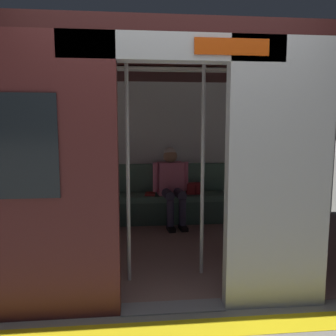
# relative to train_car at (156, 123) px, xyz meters

# --- Properties ---
(ground_plane) EXTENTS (60.00, 60.00, 0.00)m
(ground_plane) POSITION_rel_train_car_xyz_m (-0.05, 1.29, -1.52)
(ground_plane) COLOR gray
(platform_edge_strip) EXTENTS (8.00, 0.24, 0.01)m
(platform_edge_strip) POSITION_rel_train_car_xyz_m (-0.05, 1.59, -1.52)
(platform_edge_strip) COLOR yellow
(platform_edge_strip) RESTS_ON ground_plane
(train_car) EXTENTS (6.40, 2.96, 2.28)m
(train_car) POSITION_rel_train_car_xyz_m (0.00, 0.00, 0.00)
(train_car) COLOR #ADAFB5
(train_car) RESTS_ON ground_plane
(bench_seat) EXTENTS (2.82, 0.44, 0.44)m
(bench_seat) POSITION_rel_train_car_xyz_m (-0.05, -1.16, -1.19)
(bench_seat) COLOR #4C7566
(bench_seat) RESTS_ON ground_plane
(person_seated) EXTENTS (0.55, 0.70, 1.17)m
(person_seated) POSITION_rel_train_car_xyz_m (-0.29, -1.11, -0.86)
(person_seated) COLOR pink
(person_seated) RESTS_ON ground_plane
(handbag) EXTENTS (0.26, 0.15, 0.17)m
(handbag) POSITION_rel_train_car_xyz_m (-0.67, -1.19, -1.00)
(handbag) COLOR maroon
(handbag) RESTS_ON bench_seat
(book) EXTENTS (0.18, 0.24, 0.03)m
(book) POSITION_rel_train_car_xyz_m (0.03, -1.18, -1.07)
(book) COLOR #B22D2D
(book) RESTS_ON bench_seat
(grab_pole_door) EXTENTS (0.04, 0.04, 2.14)m
(grab_pole_door) POSITION_rel_train_car_xyz_m (0.32, 0.76, -0.45)
(grab_pole_door) COLOR silver
(grab_pole_door) RESTS_ON ground_plane
(grab_pole_far) EXTENTS (0.04, 0.04, 2.14)m
(grab_pole_far) POSITION_rel_train_car_xyz_m (-0.41, 0.66, -0.45)
(grab_pole_far) COLOR silver
(grab_pole_far) RESTS_ON ground_plane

